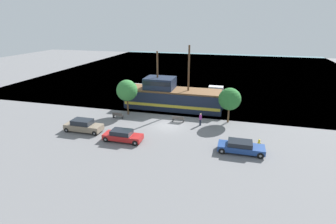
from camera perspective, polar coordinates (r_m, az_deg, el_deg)
ground_plane at (r=35.44m, az=-0.02°, el=-2.94°), size 160.00×160.00×0.00m
water_surface at (r=77.32m, az=8.61°, el=9.10°), size 80.00×80.00×0.00m
pirate_ship at (r=42.01m, az=1.11°, el=3.31°), size 16.72×4.71×9.99m
moored_boat_dockside at (r=50.59m, az=10.77°, el=4.31°), size 6.71×1.99×1.68m
moored_boat_outer at (r=50.93m, az=-6.54°, el=4.73°), size 7.30×2.07×1.85m
parked_car_curb_front at (r=29.22m, az=15.56°, el=-7.30°), size 4.87×1.94×1.32m
parked_car_curb_mid at (r=31.19m, az=-9.86°, el=-5.08°), size 4.60×1.78×1.38m
parked_car_curb_rear at (r=35.00m, az=-17.94°, el=-2.86°), size 4.81×1.86×1.60m
fire_hydrant at (r=31.49m, az=19.20°, el=-6.24°), size 0.42×0.25×0.76m
bench_promenade_east at (r=36.53m, az=2.22°, el=-1.52°), size 1.62×0.45×0.85m
bench_promenade_west at (r=38.57m, az=-10.88°, el=-0.73°), size 1.55×0.45×0.85m
pedestrian_walking_near at (r=35.45m, az=7.08°, el=-1.57°), size 0.32×0.32×1.71m
tree_row_east at (r=39.00m, az=-8.92°, el=4.65°), size 3.11×3.11×5.27m
tree_row_mideast at (r=36.45m, az=13.28°, el=2.75°), size 3.04×3.04×4.88m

